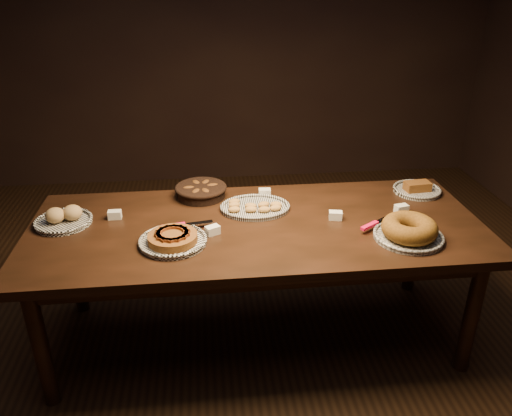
{
  "coord_description": "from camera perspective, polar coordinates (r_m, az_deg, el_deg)",
  "views": [
    {
      "loc": [
        -0.26,
        -2.33,
        1.98
      ],
      "look_at": [
        0.0,
        0.05,
        0.82
      ],
      "focal_mm": 35.0,
      "sensor_mm": 36.0,
      "label": 1
    }
  ],
  "objects": [
    {
      "name": "tent_cards",
      "position": [
        2.73,
        1.27,
        -0.43
      ],
      "size": [
        1.64,
        0.5,
        0.04
      ],
      "color": "white",
      "rests_on": "buffet_table"
    },
    {
      "name": "buffet_table",
      "position": [
        2.68,
        0.1,
        -3.23
      ],
      "size": [
        2.4,
        1.0,
        0.75
      ],
      "color": "black",
      "rests_on": "ground"
    },
    {
      "name": "bundt_cake_plate",
      "position": [
        2.6,
        17.07,
        -2.48
      ],
      "size": [
        0.4,
        0.4,
        0.11
      ],
      "rotation": [
        0.0,
        0.0,
        0.27
      ],
      "color": "black",
      "rests_on": "buffet_table"
    },
    {
      "name": "apple_tart_plate",
      "position": [
        2.49,
        -9.48,
        -3.52
      ],
      "size": [
        0.37,
        0.35,
        0.06
      ],
      "rotation": [
        0.0,
        0.0,
        0.16
      ],
      "color": "white",
      "rests_on": "buffet_table"
    },
    {
      "name": "madeleine_platter",
      "position": [
        2.79,
        -0.14,
        0.11
      ],
      "size": [
        0.39,
        0.32,
        0.04
      ],
      "rotation": [
        0.0,
        0.0,
        -0.03
      ],
      "color": "black",
      "rests_on": "buffet_table"
    },
    {
      "name": "loaf_plate",
      "position": [
        3.16,
        17.92,
        2.08
      ],
      "size": [
        0.28,
        0.28,
        0.07
      ],
      "rotation": [
        0.0,
        0.0,
        0.08
      ],
      "color": "black",
      "rests_on": "buffet_table"
    },
    {
      "name": "croissant_basket",
      "position": [
        2.96,
        -6.31,
        2.05
      ],
      "size": [
        0.31,
        0.31,
        0.08
      ],
      "rotation": [
        0.0,
        0.0,
        0.08
      ],
      "color": "black",
      "rests_on": "buffet_table"
    },
    {
      "name": "ground",
      "position": [
        3.07,
        0.09,
        -14.33
      ],
      "size": [
        5.0,
        5.0,
        0.0
      ],
      "primitive_type": "plane",
      "color": "black",
      "rests_on": "ground"
    },
    {
      "name": "bread_roll_plate",
      "position": [
        2.83,
        -21.14,
        -1.11
      ],
      "size": [
        0.3,
        0.3,
        0.09
      ],
      "rotation": [
        0.0,
        0.0,
        -0.32
      ],
      "color": "white",
      "rests_on": "buffet_table"
    }
  ]
}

